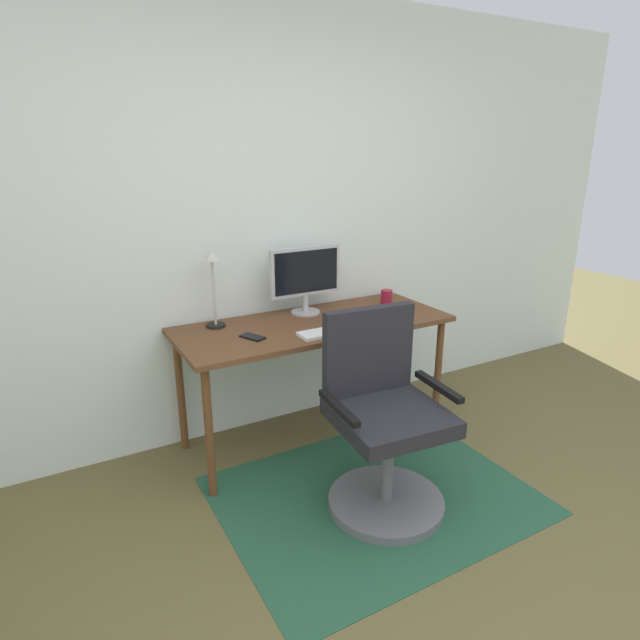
% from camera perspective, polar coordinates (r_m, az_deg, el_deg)
% --- Properties ---
extents(wall_back, '(6.00, 0.10, 2.60)m').
position_cam_1_polar(wall_back, '(3.30, -6.25, 10.24)').
color(wall_back, white).
rests_on(wall_back, ground).
extents(area_rug, '(1.56, 1.22, 0.01)m').
position_cam_1_polar(area_rug, '(2.94, 5.88, -18.24)').
color(area_rug, '#24543A').
rests_on(area_rug, ground).
extents(desk, '(1.63, 0.65, 0.76)m').
position_cam_1_polar(desk, '(3.15, -0.64, -1.48)').
color(desk, brown).
rests_on(desk, ground).
extents(monitor, '(0.46, 0.18, 0.41)m').
position_cam_1_polar(monitor, '(3.24, -1.59, 4.90)').
color(monitor, '#B2B2B7').
rests_on(monitor, desk).
extents(keyboard, '(0.43, 0.13, 0.02)m').
position_cam_1_polar(keyboard, '(2.96, 1.65, -1.15)').
color(keyboard, white).
rests_on(keyboard, desk).
extents(computer_mouse, '(0.06, 0.10, 0.03)m').
position_cam_1_polar(computer_mouse, '(3.13, 5.81, -0.01)').
color(computer_mouse, black).
rests_on(computer_mouse, desk).
extents(coffee_cup, '(0.08, 0.08, 0.10)m').
position_cam_1_polar(coffee_cup, '(3.49, 7.16, 2.42)').
color(coffee_cup, maroon).
rests_on(coffee_cup, desk).
extents(cell_phone, '(0.12, 0.16, 0.01)m').
position_cam_1_polar(cell_phone, '(2.89, -7.27, -1.82)').
color(cell_phone, black).
rests_on(cell_phone, desk).
extents(desk_lamp, '(0.11, 0.11, 0.45)m').
position_cam_1_polar(desk_lamp, '(3.02, -11.48, 4.90)').
color(desk_lamp, black).
rests_on(desk_lamp, desk).
extents(office_chair, '(0.62, 0.59, 1.00)m').
position_cam_1_polar(office_chair, '(2.69, 6.81, -11.65)').
color(office_chair, slate).
rests_on(office_chair, ground).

